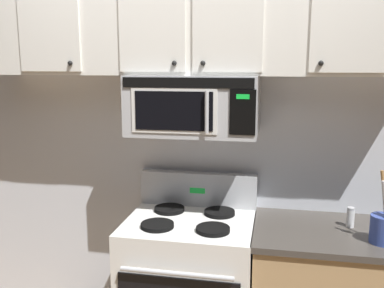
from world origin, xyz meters
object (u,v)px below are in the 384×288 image
(stove_range, at_px, (190,287))
(utensil_crock_blue, at_px, (383,227))
(salt_shaker, at_px, (350,217))
(over_range_microwave, at_px, (194,105))

(stove_range, bearing_deg, utensil_crock_blue, -6.92)
(salt_shaker, bearing_deg, stove_range, -175.33)
(stove_range, height_order, salt_shaker, stove_range)
(stove_range, height_order, over_range_microwave, over_range_microwave)
(over_range_microwave, distance_m, salt_shaker, 1.11)
(stove_range, distance_m, salt_shaker, 1.04)
(stove_range, relative_size, salt_shaker, 9.68)
(stove_range, relative_size, utensil_crock_blue, 2.89)
(stove_range, xyz_separation_m, salt_shaker, (0.92, 0.07, 0.49))
(utensil_crock_blue, distance_m, salt_shaker, 0.24)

